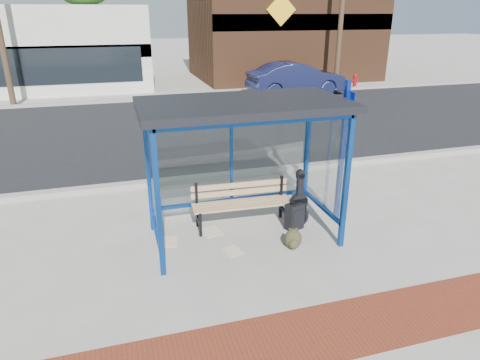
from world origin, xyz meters
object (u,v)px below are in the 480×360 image
object	(u,v)px
suitcase	(295,216)
parked_car	(296,79)
bench	(241,201)
backpack	(293,240)
fire_hydrant	(355,80)
guitar_bag	(299,207)

from	to	relation	value
suitcase	parked_car	xyz separation A→B (m)	(5.45, 12.55, 0.51)
suitcase	parked_car	bearing A→B (deg)	47.63
bench	parked_car	bearing A→B (deg)	65.40
bench	backpack	distance (m)	1.26
parked_car	fire_hydrant	bearing A→B (deg)	-78.23
bench	parked_car	world-z (taller)	parked_car
suitcase	guitar_bag	bearing A→B (deg)	20.78
guitar_bag	backpack	distance (m)	0.86
guitar_bag	parked_car	distance (m)	13.55
parked_car	fire_hydrant	world-z (taller)	parked_car
bench	fire_hydrant	world-z (taller)	bench
suitcase	backpack	distance (m)	0.70
guitar_bag	suitcase	bearing A→B (deg)	-141.12
bench	parked_car	xyz separation A→B (m)	(6.33, 12.12, 0.27)
parked_car	backpack	bearing A→B (deg)	154.91
bench	parked_car	distance (m)	13.67
guitar_bag	fire_hydrant	xyz separation A→B (m)	(9.02, 13.32, 0.02)
backpack	parked_car	xyz separation A→B (m)	(5.74, 13.18, 0.60)
parked_car	fire_hydrant	size ratio (longest dim) A/B	6.30
backpack	parked_car	bearing A→B (deg)	84.03
bench	guitar_bag	distance (m)	1.06
bench	fire_hydrant	size ratio (longest dim) A/B	2.51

